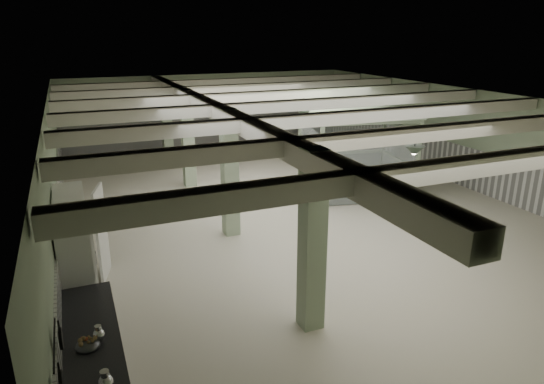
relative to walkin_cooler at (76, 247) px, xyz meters
name	(u,v)px	position (x,y,z in m)	size (l,w,h in m)	color
floor	(295,210)	(6.62, 3.01, -1.16)	(20.00, 20.00, 0.00)	beige
ceiling	(297,99)	(6.62, 3.01, 2.44)	(14.00, 20.00, 0.02)	white
wall_back	(209,111)	(6.62, 13.01, 0.64)	(14.00, 0.02, 3.60)	#9FB591
wall_left	(54,182)	(-0.38, 3.01, 0.64)	(0.02, 20.00, 3.60)	#9FB591
wall_right	(468,139)	(13.62, 3.01, 0.64)	(0.02, 20.00, 3.60)	#9FB591
wainscot_left	(61,219)	(-0.35, 3.01, -0.41)	(0.05, 19.90, 1.50)	white
wainscot_right	(463,166)	(13.60, 3.01, -0.41)	(0.05, 19.90, 1.50)	white
wainscot_back	(210,132)	(6.62, 12.99, -0.41)	(13.90, 0.05, 1.50)	white
girder	(217,111)	(4.12, 3.01, 2.22)	(0.45, 19.90, 0.40)	silver
beam_a	(488,164)	(6.62, -4.49, 2.26)	(13.90, 0.35, 0.32)	silver
beam_b	(397,136)	(6.62, -1.99, 2.26)	(13.90, 0.35, 0.32)	silver
beam_c	(338,118)	(6.62, 0.51, 2.26)	(13.90, 0.35, 0.32)	silver
beam_d	(296,105)	(6.62, 3.01, 2.26)	(13.90, 0.35, 0.32)	silver
beam_e	(266,96)	(6.62, 5.51, 2.26)	(13.90, 0.35, 0.32)	silver
beam_f	(242,88)	(6.62, 8.01, 2.26)	(13.90, 0.35, 0.32)	silver
beam_g	(223,82)	(6.62, 10.51, 2.26)	(13.90, 0.35, 0.32)	silver
column_a	(312,242)	(4.12, -2.99, 0.64)	(0.42, 0.42, 3.60)	#9CB08E
column_b	(230,173)	(4.12, 2.01, 0.64)	(0.42, 0.42, 3.60)	#9CB08E
column_c	(188,139)	(4.12, 7.01, 0.64)	(0.42, 0.42, 3.60)	#9CB08E
column_d	(167,121)	(4.12, 11.01, 0.64)	(0.42, 0.42, 3.60)	#9CB08E
hook_rail	(54,344)	(-0.31, -4.59, 0.69)	(0.02, 0.02, 1.20)	black
pendant_front	(414,151)	(7.12, -1.99, 1.89)	(0.44, 0.44, 0.22)	#2E3E30
pendant_mid	(304,114)	(7.12, 3.51, 1.89)	(0.44, 0.44, 0.22)	#2E3E30
pendant_back	(250,96)	(7.12, 8.51, 1.89)	(0.44, 0.44, 0.22)	#2E3E30
pitcher_near	(105,381)	(0.23, -4.51, -0.10)	(0.21, 0.25, 0.32)	#B5B5BA
pitcher_far	(99,334)	(0.22, -3.31, -0.12)	(0.19, 0.22, 0.28)	#B5B5BA
veg_colander	(87,343)	(0.04, -3.41, -0.17)	(0.38, 0.38, 0.17)	#3E3F43
skillet_near	(61,383)	(-0.26, -5.09, 0.47)	(0.30, 0.30, 0.04)	black
skillet_far	(61,339)	(-0.26, -4.16, 0.47)	(0.30, 0.30, 0.04)	black
walkin_cooler	(76,247)	(0.00, 0.00, 0.00)	(0.93, 2.52, 2.31)	white
guard_booth	(356,139)	(9.47, 4.01, 0.78)	(4.16, 3.72, 2.93)	#8EA180
filing_cabinet	(402,165)	(11.67, 4.18, -0.44)	(0.46, 0.66, 1.42)	#5B5E4F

